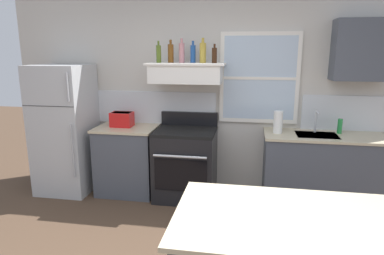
% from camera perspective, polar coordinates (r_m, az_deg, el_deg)
% --- Properties ---
extents(back_wall, '(5.40, 0.11, 2.70)m').
position_cam_1_polar(back_wall, '(4.50, 3.26, 6.00)').
color(back_wall, beige).
rests_on(back_wall, ground_plane).
extents(refrigerator, '(0.70, 0.72, 1.72)m').
position_cam_1_polar(refrigerator, '(4.85, -20.71, -0.27)').
color(refrigerator, '#B7BABC').
rests_on(refrigerator, ground_plane).
extents(counter_left_of_stove, '(0.79, 0.63, 0.91)m').
position_cam_1_polar(counter_left_of_stove, '(4.64, -10.80, -5.36)').
color(counter_left_of_stove, '#474C56').
rests_on(counter_left_of_stove, ground_plane).
extents(toaster, '(0.30, 0.20, 0.19)m').
position_cam_1_polar(toaster, '(4.54, -11.78, 1.40)').
color(toaster, red).
rests_on(toaster, counter_left_of_stove).
extents(stove_range, '(0.76, 0.69, 1.09)m').
position_cam_1_polar(stove_range, '(4.39, -1.10, -6.07)').
color(stove_range, black).
rests_on(stove_range, ground_plane).
extents(range_hood_shelf, '(0.96, 0.52, 0.24)m').
position_cam_1_polar(range_hood_shelf, '(4.26, -0.92, 9.28)').
color(range_hood_shelf, white).
extents(bottle_olive_oil_square, '(0.06, 0.06, 0.26)m').
position_cam_1_polar(bottle_olive_oil_square, '(4.28, -5.67, 12.36)').
color(bottle_olive_oil_square, '#4C601E').
rests_on(bottle_olive_oil_square, range_hood_shelf).
extents(bottle_amber_wine, '(0.07, 0.07, 0.28)m').
position_cam_1_polar(bottle_amber_wine, '(4.32, -3.63, 12.49)').
color(bottle_amber_wine, brown).
rests_on(bottle_amber_wine, range_hood_shelf).
extents(bottle_rose_pink, '(0.07, 0.07, 0.30)m').
position_cam_1_polar(bottle_rose_pink, '(4.31, -1.75, 12.59)').
color(bottle_rose_pink, '#C67F84').
rests_on(bottle_rose_pink, range_hood_shelf).
extents(bottle_blue_liqueur, '(0.07, 0.07, 0.27)m').
position_cam_1_polar(bottle_blue_liqueur, '(4.29, 0.17, 12.43)').
color(bottle_blue_liqueur, '#1E478C').
rests_on(bottle_blue_liqueur, range_hood_shelf).
extents(bottle_champagne_gold_foil, '(0.08, 0.08, 0.30)m').
position_cam_1_polar(bottle_champagne_gold_foil, '(4.22, 1.84, 12.60)').
color(bottle_champagne_gold_foil, '#B29333').
rests_on(bottle_champagne_gold_foil, range_hood_shelf).
extents(bottle_brown_stout, '(0.06, 0.06, 0.23)m').
position_cam_1_polar(bottle_brown_stout, '(4.20, 3.82, 12.17)').
color(bottle_brown_stout, '#381E0F').
rests_on(bottle_brown_stout, range_hood_shelf).
extents(counter_right_with_sink, '(1.43, 0.63, 0.91)m').
position_cam_1_polar(counter_right_with_sink, '(4.45, 21.17, -6.82)').
color(counter_right_with_sink, '#474C56').
rests_on(counter_right_with_sink, ground_plane).
extents(sink_faucet, '(0.03, 0.17, 0.28)m').
position_cam_1_polar(sink_faucet, '(4.37, 20.32, 1.42)').
color(sink_faucet, silver).
rests_on(sink_faucet, counter_right_with_sink).
extents(paper_towel_roll, '(0.11, 0.11, 0.27)m').
position_cam_1_polar(paper_towel_roll, '(4.22, 14.38, 0.89)').
color(paper_towel_roll, white).
rests_on(paper_towel_roll, counter_right_with_sink).
extents(dish_soap_bottle, '(0.06, 0.06, 0.18)m').
position_cam_1_polar(dish_soap_bottle, '(4.45, 23.77, 0.20)').
color(dish_soap_bottle, '#268C3F').
rests_on(dish_soap_bottle, counter_right_with_sink).
extents(upper_cabinet_right, '(0.64, 0.32, 0.70)m').
position_cam_1_polar(upper_cabinet_right, '(4.44, 26.90, 11.63)').
color(upper_cabinet_right, '#474C56').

